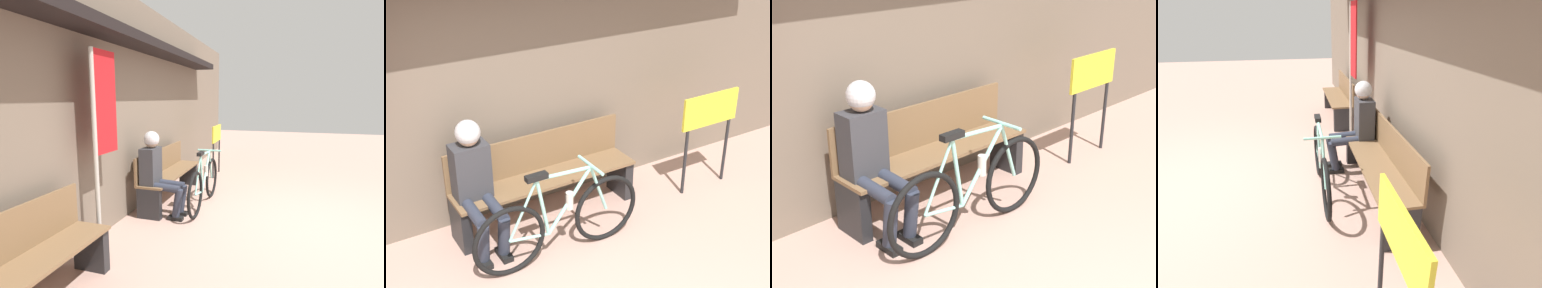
% 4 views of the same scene
% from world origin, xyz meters
% --- Properties ---
extents(storefront_wall, '(12.00, 0.56, 3.20)m').
position_xyz_m(storefront_wall, '(0.00, 2.56, 1.66)').
color(storefront_wall, '#756656').
rests_on(storefront_wall, ground_plane).
extents(park_bench_near, '(1.94, 0.42, 0.88)m').
position_xyz_m(park_bench_near, '(0.57, 2.20, 0.43)').
color(park_bench_near, brown).
rests_on(park_bench_near, ground_plane).
extents(bicycle, '(1.70, 0.40, 0.93)m').
position_xyz_m(bicycle, '(0.37, 1.52, 0.38)').
color(bicycle, black).
rests_on(bicycle, ground_plane).
extents(person_seated, '(0.34, 0.64, 1.26)m').
position_xyz_m(person_seated, '(-0.19, 2.08, 0.73)').
color(person_seated, '#2D3342').
rests_on(person_seated, ground_plane).
extents(signboard, '(0.76, 0.04, 1.13)m').
position_xyz_m(signboard, '(2.39, 1.77, 0.84)').
color(signboard, '#232326').
rests_on(signboard, ground_plane).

